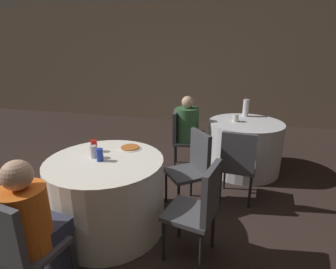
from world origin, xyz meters
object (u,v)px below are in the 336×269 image
person_green_jacket (192,133)px  soda_can_blue (100,155)px  chair_near_northeast (193,163)px  person_orange_shirt (38,227)px  table_far (244,146)px  soda_can_red (94,146)px  table_near (107,194)px  soda_can_silver (94,152)px  bottle_far (246,108)px  chair_far_south (238,161)px  chair_far_west (181,135)px  pizza_plate_near (130,148)px  chair_near_south (17,245)px  chair_near_east (200,205)px

person_green_jacket → soda_can_blue: person_green_jacket is taller
chair_near_northeast → person_green_jacket: 1.03m
chair_near_northeast → person_orange_shirt: person_orange_shirt is taller
table_far → soda_can_red: bearing=-135.3°
table_near → soda_can_silver: 0.46m
bottle_far → chair_far_south: bearing=-94.4°
table_near → person_orange_shirt: (-0.13, -0.80, 0.18)m
soda_can_red → bottle_far: bearing=50.4°
chair_near_northeast → chair_far_west: bearing=-18.5°
table_far → person_green_jacket: bearing=-171.0°
pizza_plate_near → chair_near_northeast: bearing=21.7°
chair_near_south → chair_far_west: size_ratio=1.00×
table_near → soda_can_blue: soda_can_blue is taller
table_near → pizza_plate_near: size_ratio=4.61×
person_orange_shirt → soda_can_red: person_orange_shirt is taller
person_green_jacket → bottle_far: size_ratio=4.17×
chair_far_south → person_orange_shirt: size_ratio=0.81×
table_near → person_orange_shirt: person_orange_shirt is taller
table_near → chair_near_east: 1.00m
person_orange_shirt → soda_can_silver: (0.01, 0.83, 0.26)m
chair_far_west → soda_can_silver: 1.68m
soda_can_red → chair_near_northeast: bearing=23.5°
chair_near_east → person_orange_shirt: size_ratio=0.81×
table_near → chair_near_east: size_ratio=1.27×
table_far → soda_can_red: size_ratio=8.82×
chair_near_south → chair_near_northeast: size_ratio=1.00×
soda_can_red → soda_can_blue: 0.27m
chair_near_south → chair_near_east: (1.13, 0.77, 0.00)m
table_far → soda_can_blue: (-1.41, -1.77, 0.44)m
chair_near_south → pizza_plate_near: bearing=87.1°
chair_near_northeast → chair_far_west: size_ratio=1.00×
soda_can_red → soda_can_blue: bearing=-49.7°
person_green_jacket → pizza_plate_near: size_ratio=4.53×
table_far → person_orange_shirt: 2.96m
chair_near_south → pizza_plate_near: size_ratio=3.63×
chair_near_east → chair_near_northeast: same height
pizza_plate_near → soda_can_blue: size_ratio=2.03×
chair_far_west → pizza_plate_near: chair_far_west is taller
chair_far_south → person_green_jacket: 1.07m
chair_near_south → chair_far_west: (0.60, 2.56, 0.00)m
table_near → soda_can_silver: bearing=168.5°
chair_near_south → person_green_jacket: (0.76, 2.59, 0.04)m
chair_near_east → person_orange_shirt: person_orange_shirt is taller
person_green_jacket → soda_can_silver: person_green_jacket is taller
soda_can_red → bottle_far: (1.58, 1.91, 0.07)m
table_far → person_orange_shirt: (-1.51, -2.54, 0.18)m
chair_far_west → person_orange_shirt: 2.46m
soda_can_red → soda_can_silver: 0.17m
chair_far_west → soda_can_blue: bearing=-25.0°
chair_far_south → person_green_jacket: size_ratio=0.80×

